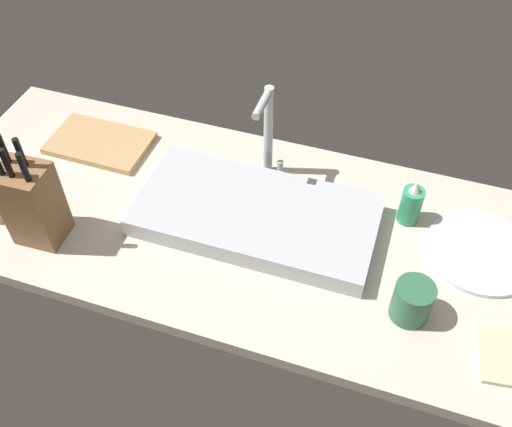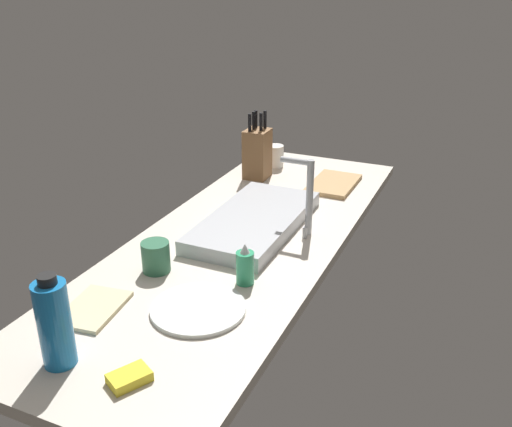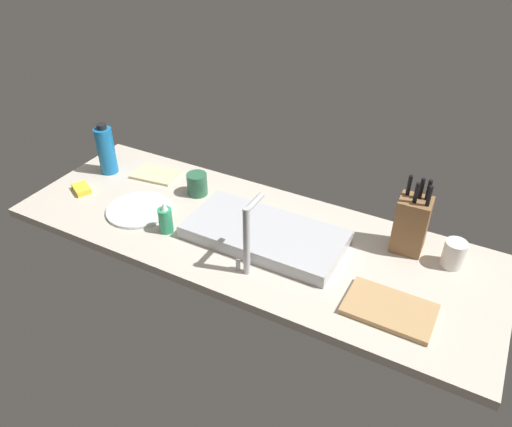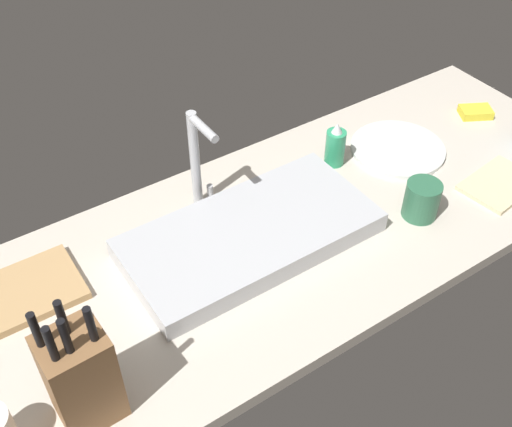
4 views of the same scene
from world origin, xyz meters
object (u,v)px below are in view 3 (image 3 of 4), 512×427
at_px(dinner_plate, 139,210).
at_px(faucet, 248,235).
at_px(coffee_mug, 197,184).
at_px(knife_block, 411,224).
at_px(cutting_board, 389,309).
at_px(sink_basin, 265,234).
at_px(soap_bottle, 165,219).
at_px(water_bottle, 106,150).
at_px(ceramic_cup, 454,254).
at_px(dish_sponge, 82,189).
at_px(dish_towel, 156,174).

bearing_deg(dinner_plate, faucet, 169.44).
bearing_deg(dinner_plate, coffee_mug, -121.96).
relative_size(knife_block, cutting_board, 1.04).
bearing_deg(sink_basin, soap_bottle, 20.02).
relative_size(water_bottle, coffee_mug, 2.48).
xyz_separation_m(coffee_mug, ceramic_cup, (-1.03, -0.03, 0.00)).
distance_m(cutting_board, coffee_mug, 0.95).
bearing_deg(soap_bottle, sink_basin, -159.98).
bearing_deg(dish_sponge, ceramic_cup, -170.25).
height_order(sink_basin, dish_sponge, sink_basin).
xyz_separation_m(faucet, coffee_mug, (0.43, -0.33, -0.11)).
distance_m(sink_basin, dinner_plate, 0.54).
distance_m(cutting_board, dish_sponge, 1.35).
bearing_deg(dish_towel, faucet, 151.81).
relative_size(dinner_plate, dish_sponge, 2.87).
xyz_separation_m(faucet, water_bottle, (0.88, -0.29, -0.04)).
bearing_deg(sink_basin, faucet, 99.23).
height_order(sink_basin, water_bottle, water_bottle).
bearing_deg(knife_block, sink_basin, 20.69).
height_order(dish_towel, ceramic_cup, ceramic_cup).
bearing_deg(coffee_mug, ceramic_cup, -178.12).
distance_m(dinner_plate, ceramic_cup, 1.20).
relative_size(faucet, cutting_board, 0.97).
xyz_separation_m(knife_block, cutting_board, (-0.03, 0.33, -0.10)).
bearing_deg(coffee_mug, knife_block, -176.58).
height_order(faucet, coffee_mug, faucet).
relative_size(sink_basin, knife_block, 2.04).
height_order(knife_block, dish_towel, knife_block).
distance_m(soap_bottle, dish_towel, 0.43).
distance_m(soap_bottle, ceramic_cup, 1.04).
xyz_separation_m(sink_basin, coffee_mug, (0.40, -0.15, 0.02)).
bearing_deg(ceramic_cup, faucet, 30.58).
bearing_deg(ceramic_cup, sink_basin, 15.84).
distance_m(faucet, knife_block, 0.59).
relative_size(cutting_board, water_bottle, 1.18).
xyz_separation_m(faucet, knife_block, (-0.45, -0.38, -0.04)).
distance_m(soap_bottle, water_bottle, 0.56).
bearing_deg(knife_block, dinner_plate, 13.12).
height_order(cutting_board, ceramic_cup, ceramic_cup).
relative_size(knife_block, soap_bottle, 2.26).
height_order(knife_block, dinner_plate, knife_block).
height_order(cutting_board, soap_bottle, soap_bottle).
relative_size(soap_bottle, dish_towel, 0.64).
xyz_separation_m(sink_basin, knife_block, (-0.48, -0.20, 0.08)).
relative_size(faucet, knife_block, 0.93).
relative_size(faucet, ceramic_cup, 2.67).
distance_m(knife_block, dinner_plate, 1.05).
height_order(water_bottle, dish_towel, water_bottle).
height_order(knife_block, water_bottle, knife_block).
distance_m(sink_basin, dish_sponge, 0.85).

